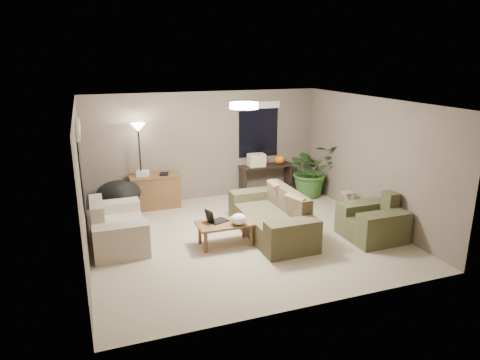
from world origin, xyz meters
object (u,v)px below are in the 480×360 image
object	(u,v)px
loveseat	(117,229)
cat_scratching_post	(347,205)
armchair	(373,223)
desk	(155,191)
coffee_table	(225,226)
houseplant	(311,176)
main_sofa	(273,219)
papasan_chair	(119,197)
floor_lamp	(139,138)
console_table	(266,178)

from	to	relation	value
loveseat	cat_scratching_post	size ratio (longest dim) A/B	3.20
armchair	desk	world-z (taller)	armchair
coffee_table	houseplant	distance (m)	3.43
main_sofa	loveseat	xyz separation A→B (m)	(-2.82, 0.52, 0.00)
papasan_chair	houseplant	size ratio (longest dim) A/B	0.76
main_sofa	floor_lamp	world-z (taller)	floor_lamp
houseplant	papasan_chair	bearing A→B (deg)	179.66
main_sofa	cat_scratching_post	bearing A→B (deg)	11.90
desk	floor_lamp	xyz separation A→B (m)	(-0.29, -0.02, 1.22)
loveseat	houseplant	distance (m)	4.80
armchair	floor_lamp	distance (m)	5.03
coffee_table	desk	distance (m)	2.56
coffee_table	cat_scratching_post	size ratio (longest dim) A/B	2.00
loveseat	coffee_table	bearing A→B (deg)	-20.77
main_sofa	papasan_chair	world-z (taller)	main_sofa
main_sofa	papasan_chair	size ratio (longest dim) A/B	2.21
armchair	loveseat	bearing A→B (deg)	163.39
desk	papasan_chair	xyz separation A→B (m)	(-0.81, -0.41, 0.09)
cat_scratching_post	console_table	bearing A→B (deg)	120.93
armchair	cat_scratching_post	world-z (taller)	armchair
desk	houseplant	bearing A→B (deg)	-6.90
loveseat	desk	distance (m)	1.98
armchair	papasan_chair	xyz separation A→B (m)	(-4.31, 2.64, 0.17)
desk	papasan_chair	world-z (taller)	papasan_chair
loveseat	armchair	size ratio (longest dim) A/B	1.60
main_sofa	houseplant	distance (m)	2.56
loveseat	floor_lamp	distance (m)	2.25
papasan_chair	coffee_table	bearing A→B (deg)	-50.31
armchair	console_table	size ratio (longest dim) A/B	0.77
armchair	papasan_chair	size ratio (longest dim) A/B	1.01
loveseat	armchair	bearing A→B (deg)	-16.61
cat_scratching_post	houseplant	bearing A→B (deg)	94.56
desk	papasan_chair	distance (m)	0.91
desk	console_table	size ratio (longest dim) A/B	0.85
loveseat	floor_lamp	size ratio (longest dim) A/B	0.84
main_sofa	console_table	xyz separation A→B (m)	(0.82, 2.24, 0.14)
papasan_chair	console_table	bearing A→B (deg)	6.67
main_sofa	desk	size ratio (longest dim) A/B	2.00
coffee_table	houseplant	size ratio (longest dim) A/B	0.77
armchair	coffee_table	distance (m)	2.73
console_table	papasan_chair	size ratio (longest dim) A/B	1.31
desk	loveseat	bearing A→B (deg)	-119.46
coffee_table	armchair	bearing A→B (deg)	-13.65
papasan_chair	houseplant	distance (m)	4.46
console_table	houseplant	distance (m)	1.08
armchair	houseplant	bearing A→B (deg)	86.76
armchair	houseplant	xyz separation A→B (m)	(0.15, 2.61, 0.21)
papasan_chair	loveseat	bearing A→B (deg)	-97.08
console_table	papasan_chair	xyz separation A→B (m)	(-3.47, -0.41, 0.03)
loveseat	papasan_chair	xyz separation A→B (m)	(0.16, 1.31, 0.17)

